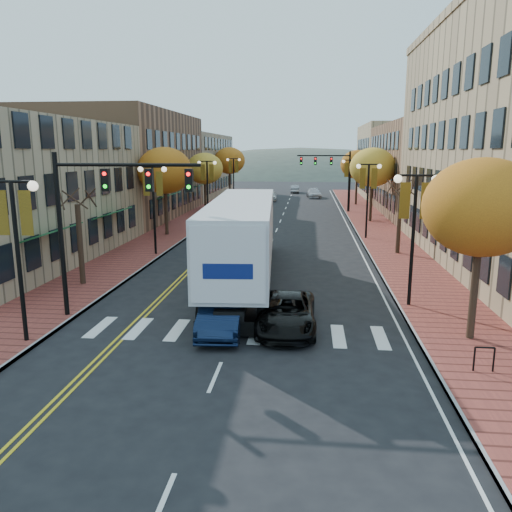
# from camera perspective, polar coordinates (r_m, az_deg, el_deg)

# --- Properties ---
(ground) EXTENTS (200.00, 200.00, 0.00)m
(ground) POSITION_cam_1_polar(r_m,az_deg,el_deg) (18.17, -3.50, -10.91)
(ground) COLOR black
(ground) RESTS_ON ground
(sidewalk_left) EXTENTS (4.00, 85.00, 0.15)m
(sidewalk_left) POSITION_cam_1_polar(r_m,az_deg,el_deg) (50.90, -7.49, 3.97)
(sidewalk_left) COLOR brown
(sidewalk_left) RESTS_ON ground
(sidewalk_right) EXTENTS (4.00, 85.00, 0.15)m
(sidewalk_right) POSITION_cam_1_polar(r_m,az_deg,el_deg) (49.88, 13.09, 3.60)
(sidewalk_right) COLOR brown
(sidewalk_right) RESTS_ON ground
(building_left_mid) EXTENTS (12.00, 24.00, 11.00)m
(building_left_mid) POSITION_cam_1_polar(r_m,az_deg,el_deg) (56.15, -14.89, 9.97)
(building_left_mid) COLOR brown
(building_left_mid) RESTS_ON ground
(building_left_far) EXTENTS (12.00, 26.00, 9.50)m
(building_left_far) POSITION_cam_1_polar(r_m,az_deg,el_deg) (80.04, -8.45, 10.17)
(building_left_far) COLOR #9E8966
(building_left_far) RESTS_ON ground
(building_right_mid) EXTENTS (15.00, 24.00, 10.00)m
(building_right_mid) POSITION_cam_1_polar(r_m,az_deg,el_deg) (60.60, 21.30, 9.21)
(building_right_mid) COLOR brown
(building_right_mid) RESTS_ON ground
(building_right_far) EXTENTS (15.00, 20.00, 11.00)m
(building_right_far) POSITION_cam_1_polar(r_m,az_deg,el_deg) (82.03, 17.33, 10.33)
(building_right_far) COLOR #9E8966
(building_right_far) RESTS_ON ground
(tree_left_a) EXTENTS (0.28, 0.28, 4.20)m
(tree_left_a) POSITION_cam_1_polar(r_m,az_deg,el_deg) (27.64, -19.44, 1.26)
(tree_left_a) COLOR #382619
(tree_left_a) RESTS_ON sidewalk_left
(tree_left_b) EXTENTS (4.48, 4.48, 7.21)m
(tree_left_b) POSITION_cam_1_polar(r_m,az_deg,el_deg) (42.23, -10.40, 9.58)
(tree_left_b) COLOR #382619
(tree_left_b) RESTS_ON sidewalk_left
(tree_left_c) EXTENTS (4.16, 4.16, 6.69)m
(tree_left_c) POSITION_cam_1_polar(r_m,az_deg,el_deg) (57.77, -5.88, 9.91)
(tree_left_c) COLOR #382619
(tree_left_c) RESTS_ON sidewalk_left
(tree_left_d) EXTENTS (4.61, 4.61, 7.42)m
(tree_left_d) POSITION_cam_1_polar(r_m,az_deg,el_deg) (75.46, -3.05, 10.83)
(tree_left_d) COLOR #382619
(tree_left_d) RESTS_ON sidewalk_left
(tree_right_a) EXTENTS (4.16, 4.16, 6.69)m
(tree_right_a) POSITION_cam_1_polar(r_m,az_deg,el_deg) (19.61, 24.41, 5.04)
(tree_right_a) COLOR #382619
(tree_right_a) RESTS_ON sidewalk_right
(tree_right_b) EXTENTS (0.28, 0.28, 4.20)m
(tree_right_b) POSITION_cam_1_polar(r_m,az_deg,el_deg) (35.38, 16.04, 3.68)
(tree_right_b) COLOR #382619
(tree_right_b) RESTS_ON sidewalk_right
(tree_right_c) EXTENTS (4.48, 4.48, 7.21)m
(tree_right_c) POSITION_cam_1_polar(r_m,az_deg,el_deg) (50.91, 13.18, 9.83)
(tree_right_c) COLOR #382619
(tree_right_c) RESTS_ON sidewalk_right
(tree_right_d) EXTENTS (4.35, 4.35, 7.00)m
(tree_right_d) POSITION_cam_1_polar(r_m,az_deg,el_deg) (66.82, 11.51, 10.20)
(tree_right_d) COLOR #382619
(tree_right_d) RESTS_ON sidewalk_right
(lamp_left_a) EXTENTS (1.96, 0.36, 6.05)m
(lamp_left_a) POSITION_cam_1_polar(r_m,az_deg,el_deg) (19.67, -25.78, 2.70)
(lamp_left_a) COLOR black
(lamp_left_a) RESTS_ON ground
(lamp_left_b) EXTENTS (1.96, 0.36, 6.05)m
(lamp_left_b) POSITION_cam_1_polar(r_m,az_deg,el_deg) (34.22, -11.66, 7.08)
(lamp_left_b) COLOR black
(lamp_left_b) RESTS_ON ground
(lamp_left_c) EXTENTS (1.96, 0.36, 6.05)m
(lamp_left_c) POSITION_cam_1_polar(r_m,az_deg,el_deg) (51.63, -5.59, 8.83)
(lamp_left_c) COLOR black
(lamp_left_c) RESTS_ON ground
(lamp_left_d) EXTENTS (1.96, 0.36, 6.05)m
(lamp_left_d) POSITION_cam_1_polar(r_m,az_deg,el_deg) (69.34, -2.58, 9.66)
(lamp_left_d) COLOR black
(lamp_left_d) RESTS_ON ground
(lamp_right_a) EXTENTS (1.96, 0.36, 6.05)m
(lamp_right_a) POSITION_cam_1_polar(r_m,az_deg,el_deg) (23.15, 17.66, 4.54)
(lamp_right_a) COLOR black
(lamp_right_a) RESTS_ON ground
(lamp_right_b) EXTENTS (1.96, 0.36, 6.05)m
(lamp_right_b) POSITION_cam_1_polar(r_m,az_deg,el_deg) (40.87, 12.69, 7.79)
(lamp_right_b) COLOR black
(lamp_right_b) RESTS_ON ground
(lamp_right_c) EXTENTS (1.96, 0.36, 6.05)m
(lamp_right_c) POSITION_cam_1_polar(r_m,az_deg,el_deg) (58.76, 10.71, 9.05)
(lamp_right_c) COLOR black
(lamp_right_c) RESTS_ON ground
(traffic_mast_near) EXTENTS (6.10, 0.35, 7.00)m
(traffic_mast_near) POSITION_cam_1_polar(r_m,az_deg,el_deg) (21.31, -17.06, 5.69)
(traffic_mast_near) COLOR black
(traffic_mast_near) RESTS_ON ground
(traffic_mast_far) EXTENTS (6.10, 0.34, 7.00)m
(traffic_mast_far) POSITION_cam_1_polar(r_m,az_deg,el_deg) (58.60, 8.74, 9.73)
(traffic_mast_far) COLOR black
(traffic_mast_far) RESTS_ON ground
(semi_truck) EXTENTS (4.07, 18.53, 4.60)m
(semi_truck) POSITION_cam_1_polar(r_m,az_deg,el_deg) (26.96, -1.36, 2.63)
(semi_truck) COLOR black
(semi_truck) RESTS_ON ground
(navy_sedan) EXTENTS (1.94, 4.75, 1.53)m
(navy_sedan) POSITION_cam_1_polar(r_m,az_deg,el_deg) (19.99, -3.92, -6.41)
(navy_sedan) COLOR black
(navy_sedan) RESTS_ON ground
(black_suv) EXTENTS (2.39, 5.03, 1.39)m
(black_suv) POSITION_cam_1_polar(r_m,az_deg,el_deg) (20.13, 3.50, -6.49)
(black_suv) COLOR black
(black_suv) RESTS_ON ground
(car_far_white) EXTENTS (1.90, 4.35, 1.46)m
(car_far_white) POSITION_cam_1_polar(r_m,az_deg,el_deg) (71.92, 1.67, 6.90)
(car_far_white) COLOR beige
(car_far_white) RESTS_ON ground
(car_far_silver) EXTENTS (2.45, 5.04, 1.41)m
(car_far_silver) POSITION_cam_1_polar(r_m,az_deg,el_deg) (77.12, 6.63, 7.15)
(car_far_silver) COLOR #A5A3AB
(car_far_silver) RESTS_ON ground
(car_far_oncoming) EXTENTS (1.40, 4.00, 1.32)m
(car_far_oncoming) POSITION_cam_1_polar(r_m,az_deg,el_deg) (86.03, 4.50, 7.65)
(car_far_oncoming) COLOR #94959B
(car_far_oncoming) RESTS_ON ground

